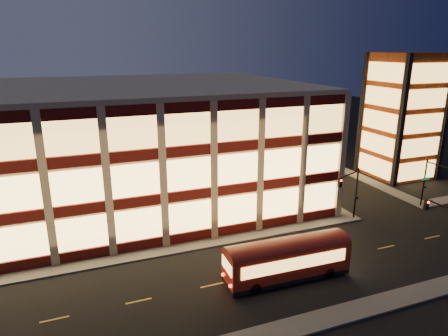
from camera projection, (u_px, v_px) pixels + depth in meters
name	position (u px, v px, depth m)	size (l,w,h in m)	color
ground	(150.00, 259.00, 36.71)	(200.00, 200.00, 0.00)	black
sidewalk_office_south	(115.00, 259.00, 36.55)	(54.00, 2.00, 0.15)	#514F4C
sidewalk_office_east	(281.00, 177.00, 59.77)	(2.00, 30.00, 0.15)	#514F4C
sidewalk_tower_west	(342.00, 169.00, 63.54)	(2.00, 30.00, 0.15)	#514F4C
office_building	(96.00, 145.00, 48.71)	(50.45, 30.45, 14.50)	tan
stair_tower	(402.00, 116.00, 58.49)	(8.60, 8.60, 18.00)	#8C3814
traffic_signal_far	(351.00, 187.00, 43.35)	(3.79, 1.87, 6.00)	black
traffic_signal_right	(435.00, 178.00, 46.46)	(1.20, 4.37, 6.00)	black
trolley_bus	(287.00, 257.00, 33.13)	(10.71, 3.03, 3.61)	maroon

